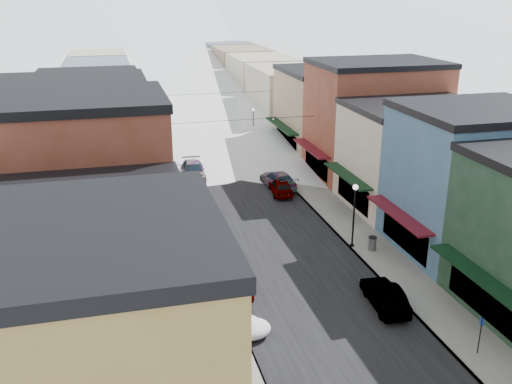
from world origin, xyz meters
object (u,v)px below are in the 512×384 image
car_silver_sedan (238,282)px  car_dark_hatch (204,207)px  trash_can (372,243)px  streetlamp_near (354,208)px  car_green_sedan (385,296)px

car_silver_sedan → car_dark_hatch: size_ratio=0.86×
trash_can → streetlamp_near: (-1.13, 0.99, 2.49)m
streetlamp_near → car_green_sedan: bearing=-100.2°
car_green_sedan → car_silver_sedan: bearing=-21.5°
trash_can → car_silver_sedan: bearing=-163.6°
car_silver_sedan → car_green_sedan: size_ratio=0.86×
car_silver_sedan → car_dark_hatch: (0.00, 13.06, 0.08)m
car_dark_hatch → car_green_sedan: (8.04, -17.08, 0.00)m
car_green_sedan → trash_can: size_ratio=4.45×
streetlamp_near → car_dark_hatch: bearing=136.8°
car_green_sedan → car_dark_hatch: bearing=-59.8°
car_dark_hatch → trash_can: car_dark_hatch is taller
car_silver_sedan → car_green_sedan: 8.99m
car_dark_hatch → car_green_sedan: 18.88m
car_green_sedan → streetlamp_near: 8.61m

